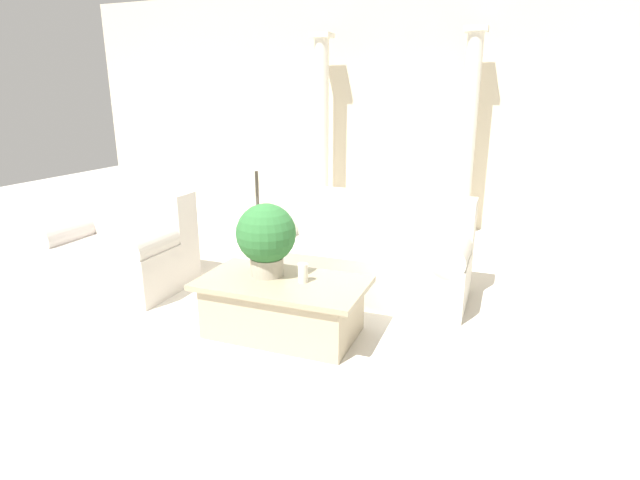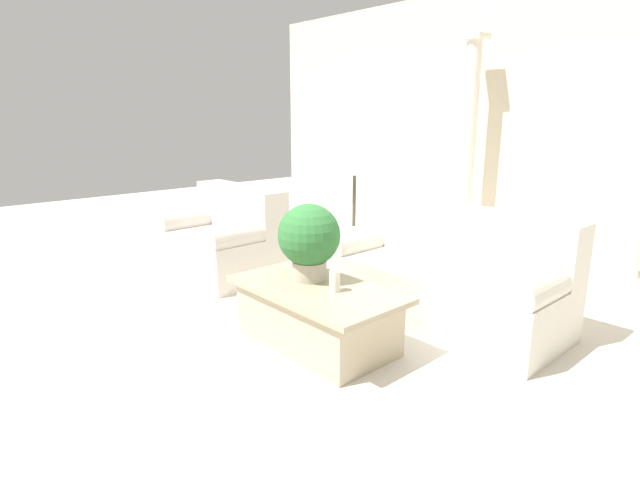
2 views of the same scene
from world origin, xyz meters
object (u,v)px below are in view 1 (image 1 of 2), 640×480
at_px(loveseat, 121,247).
at_px(floor_lamp, 256,160).
at_px(potted_plant, 266,236).
at_px(sofa_long, 363,253).
at_px(coffee_table, 283,307).

height_order(loveseat, floor_lamp, floor_lamp).
relative_size(loveseat, potted_plant, 2.28).
bearing_deg(sofa_long, potted_plant, -114.91).
relative_size(coffee_table, floor_lamp, 0.94).
bearing_deg(potted_plant, coffee_table, -24.14).
height_order(loveseat, coffee_table, loveseat).
relative_size(sofa_long, loveseat, 1.50).
height_order(sofa_long, coffee_table, sofa_long).
bearing_deg(sofa_long, loveseat, -162.72).
bearing_deg(potted_plant, loveseat, 169.14).
xyz_separation_m(coffee_table, floor_lamp, (-0.88, 1.28, 0.94)).
bearing_deg(coffee_table, sofa_long, 74.09).
bearing_deg(loveseat, sofa_long, 17.28).
relative_size(coffee_table, potted_plant, 2.24).
relative_size(loveseat, floor_lamp, 0.95).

